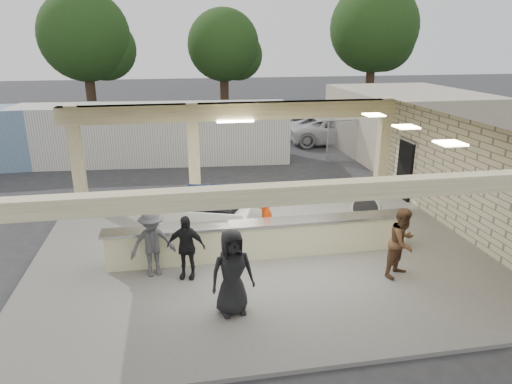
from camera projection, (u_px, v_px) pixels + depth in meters
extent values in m
plane|color=#2A2A2C|center=(258.00, 251.00, 12.77)|extent=(120.00, 120.00, 0.00)
cube|color=slate|center=(259.00, 249.00, 12.76)|extent=(12.00, 10.00, 0.10)
cube|color=tan|center=(259.00, 127.00, 11.66)|extent=(12.00, 10.00, 0.02)
cube|color=#BDB594|center=(462.00, 180.00, 13.22)|extent=(0.02, 10.00, 3.50)
cube|color=black|center=(405.00, 170.00, 16.39)|extent=(0.10, 0.95, 2.10)
cube|color=tan|center=(234.00, 111.00, 16.18)|extent=(12.00, 0.50, 0.60)
cube|color=tan|center=(315.00, 192.00, 7.18)|extent=(12.00, 0.30, 0.30)
cube|color=tan|center=(77.00, 156.00, 15.71)|extent=(0.40, 0.40, 3.50)
cube|color=tan|center=(194.00, 151.00, 16.38)|extent=(0.40, 0.40, 3.50)
cube|color=tan|center=(383.00, 143.00, 17.65)|extent=(0.40, 0.40, 3.50)
cube|color=white|center=(235.00, 121.00, 16.05)|extent=(1.30, 0.12, 0.06)
cube|color=#FFEABF|center=(374.00, 115.00, 13.70)|extent=(0.55, 0.55, 0.04)
cube|color=#FFEABF|center=(406.00, 127.00, 11.84)|extent=(0.55, 0.55, 0.04)
cube|color=#FFEABF|center=(450.00, 143.00, 9.97)|extent=(0.55, 0.55, 0.04)
cube|color=beige|center=(262.00, 240.00, 12.13)|extent=(8.00, 0.50, 0.90)
cube|color=#B7B7BC|center=(262.00, 223.00, 11.97)|extent=(8.20, 0.58, 0.06)
cube|color=white|center=(205.00, 215.00, 13.46)|extent=(2.90, 2.26, 0.12)
cylinder|color=black|center=(167.00, 233.00, 13.21)|extent=(0.25, 0.42, 0.41)
cylinder|color=black|center=(178.00, 219.00, 14.26)|extent=(0.25, 0.42, 0.41)
cylinder|color=black|center=(235.00, 237.00, 12.92)|extent=(0.25, 0.42, 0.41)
cylinder|color=black|center=(242.00, 222.00, 13.97)|extent=(0.25, 0.42, 0.41)
cube|color=white|center=(211.00, 200.00, 14.11)|extent=(2.43, 0.86, 0.31)
cube|color=white|center=(198.00, 218.00, 12.68)|extent=(2.43, 0.86, 0.31)
cube|color=black|center=(175.00, 211.00, 13.23)|extent=(0.68, 0.56, 0.26)
cube|color=black|center=(199.00, 212.00, 13.13)|extent=(0.68, 0.56, 0.26)
cube|color=black|center=(223.00, 213.00, 13.03)|extent=(0.68, 0.56, 0.26)
cube|color=black|center=(181.00, 204.00, 13.80)|extent=(0.68, 0.56, 0.26)
cube|color=black|center=(204.00, 205.00, 13.70)|extent=(0.68, 0.56, 0.26)
cube|color=black|center=(227.00, 206.00, 13.60)|extent=(0.68, 0.56, 0.26)
cube|color=black|center=(182.00, 201.00, 13.21)|extent=(0.68, 0.56, 0.26)
cube|color=black|center=(208.00, 200.00, 13.30)|extent=(0.68, 0.56, 0.26)
cube|color=black|center=(226.00, 198.00, 13.42)|extent=(0.68, 0.56, 0.26)
cube|color=black|center=(194.00, 196.00, 13.66)|extent=(0.68, 0.56, 0.26)
cube|color=black|center=(197.00, 190.00, 13.25)|extent=(0.68, 0.56, 0.26)
cube|color=black|center=(219.00, 190.00, 13.26)|extent=(0.68, 0.56, 0.26)
cylinder|color=white|center=(367.00, 207.00, 14.28)|extent=(0.89, 0.75, 0.88)
cylinder|color=black|center=(367.00, 207.00, 14.28)|extent=(0.83, 0.73, 0.78)
cube|color=white|center=(357.00, 219.00, 14.36)|extent=(0.06, 0.49, 0.29)
cube|color=white|center=(374.00, 218.00, 14.46)|extent=(0.06, 0.49, 0.29)
imported|color=#EC440C|center=(266.00, 211.00, 13.15)|extent=(0.35, 0.62, 1.67)
imported|color=brown|center=(402.00, 242.00, 11.01)|extent=(0.91, 0.78, 1.75)
imported|color=black|center=(186.00, 247.00, 10.93)|extent=(1.00, 0.58, 1.60)
imported|color=#444448|center=(153.00, 243.00, 11.02)|extent=(1.15, 0.63, 1.69)
imported|color=black|center=(232.00, 272.00, 9.46)|extent=(0.97, 0.52, 1.88)
imported|color=silver|center=(335.00, 130.00, 25.71)|extent=(5.38, 2.65, 1.52)
imported|color=silver|center=(426.00, 124.00, 27.34)|extent=(5.10, 2.23, 1.57)
imported|color=black|center=(329.00, 122.00, 28.36)|extent=(4.50, 3.37, 1.43)
cube|color=silver|center=(155.00, 133.00, 21.68)|extent=(12.79, 3.40, 2.74)
cylinder|color=gray|center=(327.00, 142.00, 21.69)|extent=(0.06, 0.06, 2.00)
cylinder|color=gray|center=(367.00, 140.00, 22.02)|extent=(0.06, 0.06, 2.00)
cylinder|color=gray|center=(405.00, 139.00, 22.36)|extent=(0.06, 0.06, 2.00)
cylinder|color=gray|center=(443.00, 137.00, 22.69)|extent=(0.06, 0.06, 2.00)
cylinder|color=gray|center=(479.00, 136.00, 23.03)|extent=(0.06, 0.06, 2.00)
cube|color=gray|center=(443.00, 137.00, 22.69)|extent=(12.00, 0.02, 2.00)
cylinder|color=gray|center=(445.00, 117.00, 22.37)|extent=(12.00, 0.05, 0.05)
cylinder|color=#382619|center=(90.00, 88.00, 33.10)|extent=(0.70, 0.70, 4.50)
sphere|color=black|center=(84.00, 36.00, 31.96)|extent=(6.30, 6.30, 6.30)
sphere|color=black|center=(105.00, 49.00, 33.01)|extent=(4.50, 4.50, 4.50)
cylinder|color=#382619|center=(224.00, 87.00, 36.73)|extent=(0.70, 0.70, 4.00)
sphere|color=black|center=(223.00, 45.00, 35.71)|extent=(5.60, 5.60, 5.60)
sphere|color=black|center=(238.00, 55.00, 36.72)|extent=(4.00, 4.00, 4.00)
cylinder|color=#382619|center=(370.00, 79.00, 37.64)|extent=(0.70, 0.70, 5.00)
sphere|color=black|center=(374.00, 28.00, 36.37)|extent=(7.00, 7.00, 7.00)
sphere|color=black|center=(384.00, 41.00, 37.45)|extent=(5.00, 5.00, 5.00)
cube|color=#BDB096|center=(406.00, 123.00, 23.18)|extent=(6.00, 8.00, 3.20)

